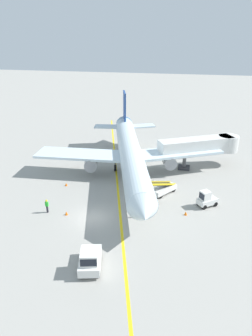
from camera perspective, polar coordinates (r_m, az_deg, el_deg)
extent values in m
plane|color=#9E9B93|center=(35.82, -6.20, -9.22)|extent=(300.00, 300.00, 0.00)
cube|color=yellow|center=(39.46, -1.38, -5.75)|extent=(23.13, 76.76, 0.01)
cylinder|color=silver|center=(44.45, 0.85, 2.63)|extent=(11.73, 29.69, 3.30)
cone|color=silver|center=(29.95, 3.38, -8.45)|extent=(3.78, 3.22, 3.23)
cone|color=silver|center=(59.92, -0.42, 8.56)|extent=(3.80, 3.58, 3.14)
cube|color=silver|center=(47.14, 9.83, 3.00)|extent=(13.52, 10.08, 0.36)
cylinder|color=gray|center=(46.24, 8.04, 1.37)|extent=(2.73, 3.61, 1.90)
cube|color=silver|center=(46.04, -8.64, 2.57)|extent=(13.31, 5.43, 0.36)
cylinder|color=gray|center=(45.36, -6.59, 1.00)|extent=(2.73, 3.61, 1.90)
cube|color=navy|center=(56.74, -0.29, 11.50)|extent=(1.41, 3.91, 5.20)
cube|color=silver|center=(57.48, 2.76, 7.89)|extent=(5.64, 4.16, 0.24)
cube|color=silver|center=(57.12, -3.29, 7.78)|extent=(5.47, 2.95, 0.24)
cylinder|color=#4C4C51|center=(34.92, 2.37, -7.02)|extent=(0.20, 0.20, 3.12)
cylinder|color=black|center=(35.58, 2.34, -8.80)|extent=(0.50, 0.64, 0.56)
cylinder|color=#4C4C51|center=(47.21, 3.31, 1.40)|extent=(0.20, 0.20, 3.12)
cylinder|color=black|center=(47.62, 3.28, 0.20)|extent=(0.61, 1.02, 0.96)
cylinder|color=#4C4C51|center=(46.89, -2.04, 1.27)|extent=(0.20, 0.20, 3.12)
cylinder|color=black|center=(47.30, -2.02, 0.06)|extent=(0.61, 1.02, 0.96)
cube|color=black|center=(31.47, 2.96, -5.99)|extent=(2.97, 1.76, 0.60)
cube|color=silver|center=(48.41, 13.01, 3.97)|extent=(11.76, 8.08, 2.50)
cylinder|color=silver|center=(51.34, 18.63, 4.45)|extent=(3.20, 3.20, 2.50)
cylinder|color=#59595B|center=(48.44, 10.89, 1.10)|extent=(0.56, 0.56, 2.35)
cube|color=#333338|center=(48.79, 10.80, 0.09)|extent=(1.80, 1.40, 0.50)
cube|color=silver|center=(28.81, -6.73, -16.84)|extent=(2.73, 3.96, 0.80)
cube|color=silver|center=(27.72, -6.94, -16.18)|extent=(1.87, 1.94, 1.10)
cube|color=black|center=(27.13, -7.08, -17.23)|extent=(1.40, 0.43, 0.77)
cylinder|color=black|center=(28.07, -5.18, -19.15)|extent=(0.36, 0.64, 0.60)
cylinder|color=black|center=(28.22, -8.64, -19.08)|extent=(0.36, 0.64, 0.60)
cylinder|color=black|center=(29.97, -4.89, -15.89)|extent=(0.36, 0.64, 0.60)
cylinder|color=black|center=(30.11, -8.08, -15.84)|extent=(0.36, 0.64, 0.60)
cube|color=silver|center=(38.88, 15.01, -6.02)|extent=(2.69, 2.51, 0.70)
cube|color=silver|center=(38.21, 14.67, -4.99)|extent=(1.49, 1.49, 1.10)
cube|color=black|center=(37.90, 14.06, -5.16)|extent=(0.67, 0.82, 0.77)
cylinder|color=black|center=(38.20, 14.51, -7.13)|extent=(0.61, 0.54, 0.60)
cylinder|color=black|center=(38.92, 13.49, -6.41)|extent=(0.61, 0.54, 0.60)
cylinder|color=black|center=(39.20, 16.42, -6.52)|extent=(0.61, 0.54, 0.60)
cylinder|color=black|center=(39.91, 15.39, -5.83)|extent=(0.61, 0.54, 0.60)
cube|color=silver|center=(40.79, 7.08, -3.96)|extent=(3.40, 3.97, 0.60)
cylinder|color=black|center=(39.67, 6.49, -5.26)|extent=(0.52, 0.62, 0.60)
cylinder|color=black|center=(40.40, 5.14, -4.62)|extent=(0.52, 0.62, 0.60)
cylinder|color=black|center=(41.50, 8.94, -4.03)|extent=(0.52, 0.62, 0.60)
cylinder|color=black|center=(42.20, 7.60, -3.46)|extent=(0.52, 0.62, 0.60)
cube|color=black|center=(39.95, 6.59, -3.01)|extent=(3.60, 4.61, 1.76)
cube|color=yellow|center=(39.64, 7.08, -3.07)|extent=(2.94, 4.16, 1.84)
cube|color=yellow|center=(40.16, 6.11, -2.65)|extent=(2.94, 4.16, 1.84)
cylinder|color=#26262D|center=(37.54, -14.54, -7.49)|extent=(0.24, 0.24, 0.85)
cube|color=green|center=(37.19, -14.65, -6.56)|extent=(0.36, 0.22, 0.56)
sphere|color=tan|center=(37.01, -14.71, -6.03)|extent=(0.20, 0.20, 0.20)
sphere|color=yellow|center=(36.98, -14.72, -5.95)|extent=(0.24, 0.24, 0.24)
cone|color=orange|center=(36.65, 11.14, -8.34)|extent=(0.36, 0.36, 0.44)
cone|color=orange|center=(36.66, -11.13, -8.32)|extent=(0.36, 0.36, 0.44)
cone|color=orange|center=(43.57, 0.16, -2.45)|extent=(0.36, 0.36, 0.44)
cone|color=orange|center=(43.43, -11.17, -3.02)|extent=(0.36, 0.36, 0.44)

